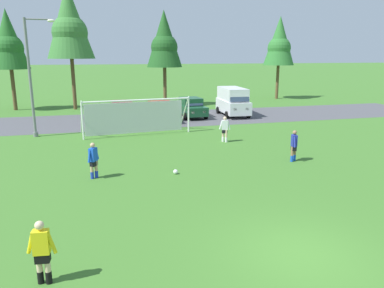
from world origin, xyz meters
The scene contains 17 objects.
ground_plane centered at (0.00, 15.00, 0.00)m, with size 400.00×400.00×0.00m, color #3D7028.
parking_lot_strip centered at (0.00, 23.28, 0.00)m, with size 52.00×8.40×0.01m, color #4C4C51.
soccer_ball centered at (-1.84, 7.96, 0.11)m, with size 0.22×0.22×0.22m.
soccer_goal centered at (-2.55, 17.67, 1.29)m, with size 7.57×2.65×2.57m.
referee centered at (-6.75, 0.47, 0.82)m, with size 0.73×0.28×1.64m.
player_striker_near centered at (4.58, 8.51, 0.82)m, with size 0.38×0.71×1.64m.
player_midfield_center centered at (-5.51, 8.33, 0.82)m, with size 0.52×0.63×1.64m.
player_defender_far centered at (2.60, 13.57, 0.82)m, with size 0.71×0.34×1.64m.
parked_car_slot_far_left centered at (-3.12, 22.43, 0.88)m, with size 2.18×4.27×1.72m.
parked_car_slot_left centered at (0.00, 22.29, 0.88)m, with size 2.15×4.26×1.72m.
parked_car_slot_center_left centered at (3.01, 23.48, 0.88)m, with size 2.18×4.28×1.72m.
parked_car_slot_center centered at (6.91, 23.41, 1.34)m, with size 2.43×4.92×2.52m.
tree_left_edge centered at (-12.98, 32.23, 6.69)m, with size 3.65×3.65×9.73m.
tree_mid_left centered at (-7.18, 31.25, 8.34)m, with size 4.55×4.55×12.12m.
tree_center_back centered at (2.18, 31.42, 6.84)m, with size 3.73×3.73×9.96m.
tree_mid_right centered at (17.13, 34.56, 6.88)m, with size 3.75×3.75×10.01m.
street_lamp centered at (-9.12, 18.40, 4.01)m, with size 2.00×0.32×7.74m.
Camera 1 is at (-5.34, -8.19, 5.43)m, focal length 34.68 mm.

